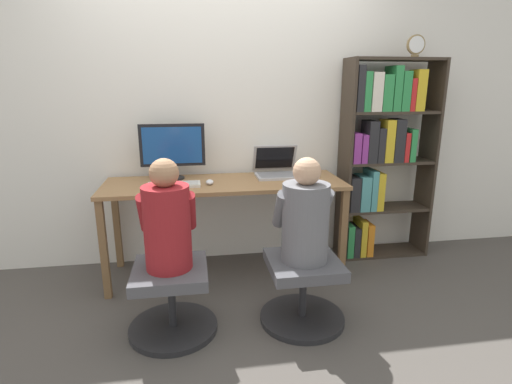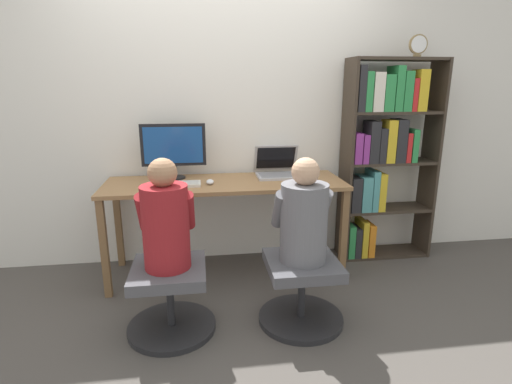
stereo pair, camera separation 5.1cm
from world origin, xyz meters
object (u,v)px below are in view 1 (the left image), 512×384
Objects in this scene: laptop at (277,170)px; bookshelf at (379,154)px; office_chair_left at (172,297)px; person_at_monitor at (167,221)px; office_chair_right at (303,288)px; person_at_laptop at (305,217)px; desktop_monitor at (173,149)px; keyboard at (174,185)px; desk_clock at (416,45)px.

laptop is 0.90m from bookshelf.
laptop is 1.38m from office_chair_left.
bookshelf is (1.75, 0.90, 0.20)m from person_at_monitor.
person_at_laptop reaches higher than office_chair_right.
laptop is 0.55× the size of person_at_monitor.
laptop is at bearing -0.99° from desktop_monitor.
desktop_monitor reaches higher than laptop.
office_chair_right is (0.82, -0.69, -0.55)m from keyboard.
desktop_monitor is 1.28m from person_at_laptop.
keyboard is (-0.84, -0.23, -0.04)m from laptop.
desktop_monitor is 1.21m from office_chair_left.
person_at_monitor is (-0.01, -0.91, -0.29)m from desktop_monitor.
desk_clock is at bearing 23.23° from person_at_monitor.
person_at_laptop is at bearing -91.16° from laptop.
bookshelf is at bearing 45.46° from office_chair_right.
laptop is at bearing -179.84° from bookshelf.
keyboard reaches higher than office_chair_right.
laptop is 1.48m from desk_clock.
bookshelf reaches higher than office_chair_left.
person_at_monitor is at bearing 90.00° from office_chair_left.
office_chair_right is (0.83, -0.94, -0.78)m from desktop_monitor.
office_chair_right is at bearing -134.54° from bookshelf.
desktop_monitor is at bearing 92.00° from keyboard.
office_chair_left is at bearing -90.65° from desktop_monitor.
bookshelf is at bearing 7.69° from keyboard.
keyboard is at bearing 140.00° from person_at_laptop.
person_at_monitor reaches higher than office_chair_left.
bookshelf reaches higher than laptop.
desk_clock is at bearing 37.56° from person_at_laptop.
bookshelf is (1.74, -0.01, -0.09)m from desktop_monitor.
person_at_laptop is at bearing -142.44° from desk_clock.
desktop_monitor reaches higher than office_chair_left.
person_at_monitor is 2.39m from desk_clock.
desk_clock is at bearing 37.72° from office_chair_right.
desk_clock reaches higher than bookshelf.
person_at_monitor is 1.97m from bookshelf.
keyboard is 1.21m from office_chair_right.
person_at_laptop is at bearing -134.70° from bookshelf.
keyboard is at bearing -174.89° from desk_clock.
laptop is at bearing 177.00° from desk_clock.
person_at_monitor is at bearing -133.66° from laptop.
desk_clock is (1.95, 0.84, 1.58)m from office_chair_left.
person_at_laptop is (0.00, 0.01, 0.49)m from office_chair_right.
bookshelf is at bearing 45.30° from person_at_laptop.
bookshelf is at bearing 0.16° from laptop.
office_chair_left is at bearing 178.94° from person_at_laptop.
office_chair_right is 0.97m from person_at_monitor.
laptop is 0.66× the size of office_chair_right.
desk_clock reaches higher than desktop_monitor.
office_chair_right is 2.12m from desk_clock.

